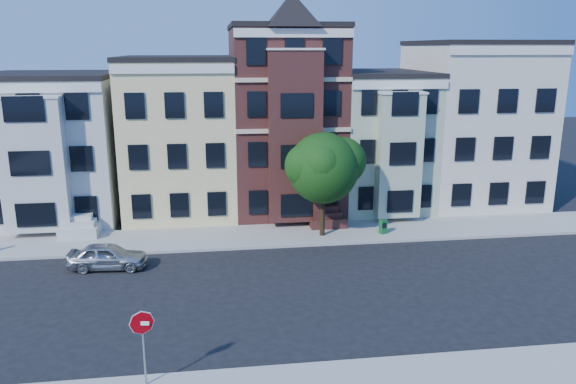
{
  "coord_description": "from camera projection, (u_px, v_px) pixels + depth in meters",
  "views": [
    {
      "loc": [
        -4.88,
        -23.26,
        10.85
      ],
      "look_at": [
        -1.42,
        2.23,
        4.2
      ],
      "focal_mm": 35.0,
      "sensor_mm": 36.0,
      "label": 1
    }
  ],
  "objects": [
    {
      "name": "house_green",
      "position": [
        376.0,
        141.0,
        39.29
      ],
      "size": [
        6.0,
        9.0,
        9.0
      ],
      "primitive_type": "cube",
      "color": "#A5B69A",
      "rests_on": "ground"
    },
    {
      "name": "house_white",
      "position": [
        56.0,
        148.0,
        36.49
      ],
      "size": [
        8.0,
        9.0,
        9.0
      ],
      "primitive_type": "cube",
      "color": "beige",
      "rests_on": "ground"
    },
    {
      "name": "ground",
      "position": [
        325.0,
        292.0,
        25.66
      ],
      "size": [
        120.0,
        120.0,
        0.0
      ],
      "primitive_type": "plane",
      "color": "black"
    },
    {
      "name": "stop_sign",
      "position": [
        143.0,
        344.0,
        18.0
      ],
      "size": [
        0.82,
        0.21,
        2.96
      ],
      "primitive_type": null,
      "rotation": [
        0.0,
        0.0,
        -0.12
      ],
      "color": "#A00109",
      "rests_on": "near_sidewalk"
    },
    {
      "name": "parked_car",
      "position": [
        108.0,
        256.0,
        28.2
      ],
      "size": [
        3.99,
        1.87,
        1.32
      ],
      "primitive_type": "imported",
      "rotation": [
        0.0,
        0.0,
        1.49
      ],
      "color": "#AFB3B7",
      "rests_on": "ground"
    },
    {
      "name": "house_brown",
      "position": [
        284.0,
        121.0,
        38.07
      ],
      "size": [
        7.0,
        9.0,
        12.0
      ],
      "primitive_type": "cube",
      "color": "#401E1A",
      "rests_on": "ground"
    },
    {
      "name": "newspaper_box",
      "position": [
        383.0,
        227.0,
        33.12
      ],
      "size": [
        0.48,
        0.46,
        0.85
      ],
      "primitive_type": "cube",
      "rotation": [
        0.0,
        0.0,
        0.37
      ],
      "color": "#18622B",
      "rests_on": "far_sidewalk"
    },
    {
      "name": "house_yellow",
      "position": [
        181.0,
        138.0,
        37.41
      ],
      "size": [
        7.0,
        9.0,
        10.0
      ],
      "primitive_type": "cube",
      "color": "beige",
      "rests_on": "ground"
    },
    {
      "name": "far_sidewalk",
      "position": [
        299.0,
        234.0,
        33.32
      ],
      "size": [
        60.0,
        4.0,
        0.15
      ],
      "primitive_type": "cube",
      "color": "#9E9B93",
      "rests_on": "ground"
    },
    {
      "name": "house_cream",
      "position": [
        472.0,
        125.0,
        39.96
      ],
      "size": [
        8.0,
        9.0,
        11.0
      ],
      "primitive_type": "cube",
      "color": "silver",
      "rests_on": "ground"
    },
    {
      "name": "street_tree",
      "position": [
        323.0,
        173.0,
        32.01
      ],
      "size": [
        7.83,
        7.83,
        7.48
      ],
      "primitive_type": null,
      "rotation": [
        0.0,
        0.0,
        0.25
      ],
      "color": "#1D5116",
      "rests_on": "far_sidewalk"
    }
  ]
}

